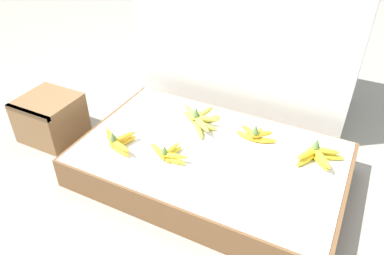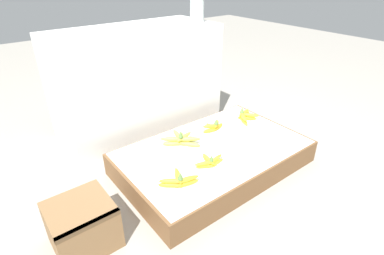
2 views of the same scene
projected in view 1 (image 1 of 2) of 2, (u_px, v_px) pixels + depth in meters
name	position (u px, v px, depth m)	size (l,w,h in m)	color
ground_plane	(209.00, 176.00, 1.87)	(10.00, 10.00, 0.00)	gray
display_platform	(210.00, 164.00, 1.82)	(1.25, 0.78, 0.16)	brown
back_vendor_table	(251.00, 38.00, 2.26)	(1.28, 0.57, 0.84)	white
wooden_crate	(51.00, 118.00, 2.08)	(0.30, 0.29, 0.24)	olive
banana_bunch_front_left	(117.00, 142.00, 1.79)	(0.22, 0.16, 0.10)	gold
banana_bunch_front_midleft	(168.00, 154.00, 1.72)	(0.21, 0.14, 0.09)	yellow
banana_bunch_middle_midleft	(200.00, 119.00, 1.94)	(0.24, 0.26, 0.11)	gold
banana_bunch_middle_midright	(256.00, 135.00, 1.83)	(0.21, 0.14, 0.10)	gold
banana_bunch_middle_right	(318.00, 155.00, 1.70)	(0.21, 0.17, 0.11)	yellow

